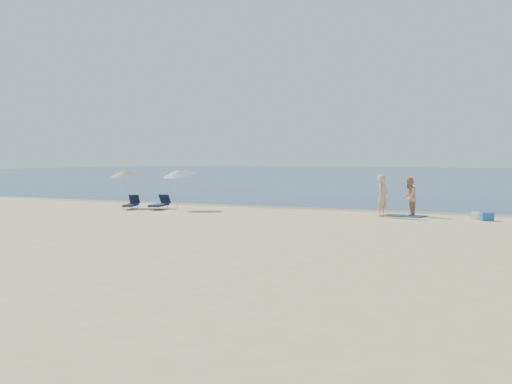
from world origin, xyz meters
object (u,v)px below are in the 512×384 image
person_right (409,197)px  blue_cooler (487,217)px  person_left (383,196)px  umbrella_near (179,172)px

person_right → blue_cooler: person_right is taller
person_left → blue_cooler: 4.57m
blue_cooler → umbrella_near: size_ratio=0.22×
person_left → person_right: size_ratio=1.07×
blue_cooler → umbrella_near: 15.38m
person_left → umbrella_near: umbrella_near is taller
person_right → umbrella_near: bearing=-83.9°
person_left → umbrella_near: 10.82m
umbrella_near → blue_cooler: bearing=10.5°
blue_cooler → umbrella_near: bearing=159.1°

